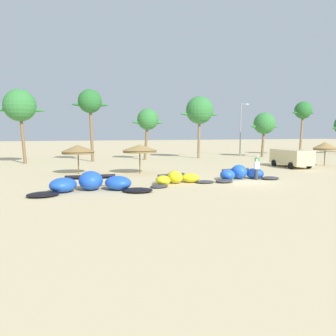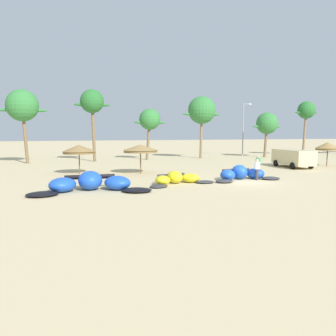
{
  "view_description": "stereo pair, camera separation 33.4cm",
  "coord_description": "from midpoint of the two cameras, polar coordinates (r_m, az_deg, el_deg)",
  "views": [
    {
      "loc": [
        -13.19,
        -21.96,
        3.66
      ],
      "look_at": [
        -5.25,
        2.0,
        1.0
      ],
      "focal_mm": 36.39,
      "sensor_mm": 36.0,
      "label": 1
    },
    {
      "loc": [
        -12.87,
        -22.06,
        3.66
      ],
      "look_at": [
        -5.25,
        2.0,
        1.0
      ],
      "focal_mm": 36.39,
      "sensor_mm": 36.0,
      "label": 2
    }
  ],
  "objects": [
    {
      "name": "person_by_umbrellas",
      "position": [
        26.97,
        15.03,
        -0.23
      ],
      "size": [
        0.36,
        0.24,
        1.62
      ],
      "color": "#383842",
      "rests_on": "ground"
    },
    {
      "name": "lamppost_west_center",
      "position": [
        54.37,
        12.75,
        6.82
      ],
      "size": [
        1.5,
        0.24,
        8.13
      ],
      "color": "gray",
      "rests_on": "ground"
    },
    {
      "name": "person_near_kites",
      "position": [
        30.78,
        15.14,
        0.51
      ],
      "size": [
        0.36,
        0.24,
        1.62
      ],
      "color": "#383842",
      "rests_on": "ground"
    },
    {
      "name": "beach_umbrella_middle",
      "position": [
        30.2,
        -4.31,
        3.28
      ],
      "size": [
        3.12,
        3.12,
        2.58
      ],
      "color": "brown",
      "rests_on": "ground"
    },
    {
      "name": "beach_umbrella_near_palms",
      "position": [
        40.68,
        25.39,
        3.34
      ],
      "size": [
        2.57,
        2.57,
        2.6
      ],
      "color": "brown",
      "rests_on": "ground"
    },
    {
      "name": "kite_left_of_center",
      "position": [
        27.0,
        12.59,
        -1.0
      ],
      "size": [
        5.85,
        2.88,
        1.12
      ],
      "color": "#333338",
      "rests_on": "ground"
    },
    {
      "name": "ground_plane",
      "position": [
        25.84,
        12.93,
        -2.28
      ],
      "size": [
        260.0,
        260.0,
        0.0
      ],
      "primitive_type": "plane",
      "color": "#C6B284"
    },
    {
      "name": "palm_leftmost",
      "position": [
        43.33,
        -23.02,
        9.54
      ],
      "size": [
        5.54,
        3.69,
        8.59
      ],
      "color": "brown",
      "rests_on": "ground"
    },
    {
      "name": "palm_center_left",
      "position": [
        48.24,
        5.88,
        9.55
      ],
      "size": [
        5.75,
        3.83,
        8.64
      ],
      "color": "#7F6647",
      "rests_on": "ground"
    },
    {
      "name": "palm_left_of_gap",
      "position": [
        45.52,
        -2.86,
        8.04
      ],
      "size": [
        4.21,
        2.81,
        6.77
      ],
      "color": "brown",
      "rests_on": "ground"
    },
    {
      "name": "kite_far_left",
      "position": [
        21.83,
        -12.43,
        -2.55
      ],
      "size": [
        7.74,
        3.73,
        1.21
      ],
      "color": "black",
      "rests_on": "ground"
    },
    {
      "name": "parked_van",
      "position": [
        37.86,
        20.35,
        1.75
      ],
      "size": [
        2.59,
        5.15,
        1.84
      ],
      "color": "beige",
      "rests_on": "ground"
    },
    {
      "name": "palm_right_of_gap",
      "position": [
        57.97,
        22.31,
        8.81
      ],
      "size": [
        4.06,
        2.71,
        8.45
      ],
      "color": "#7F6647",
      "rests_on": "ground"
    },
    {
      "name": "palm_left",
      "position": [
        43.7,
        -12.38,
        10.67
      ],
      "size": [
        4.37,
        2.91,
        8.92
      ],
      "color": "brown",
      "rests_on": "ground"
    },
    {
      "name": "beach_umbrella_near_van",
      "position": [
        30.99,
        -14.38,
        3.07
      ],
      "size": [
        2.93,
        2.93,
        2.56
      ],
      "color": "brown",
      "rests_on": "ground"
    },
    {
      "name": "kite_left",
      "position": [
        24.27,
        1.86,
        -1.84
      ],
      "size": [
        5.33,
        3.13,
        0.9
      ],
      "color": "#333338",
      "rests_on": "ground"
    },
    {
      "name": "palm_center_right",
      "position": [
        52.33,
        16.43,
        7.13
      ],
      "size": [
        4.74,
        3.16,
        6.55
      ],
      "color": "brown",
      "rests_on": "ground"
    }
  ]
}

